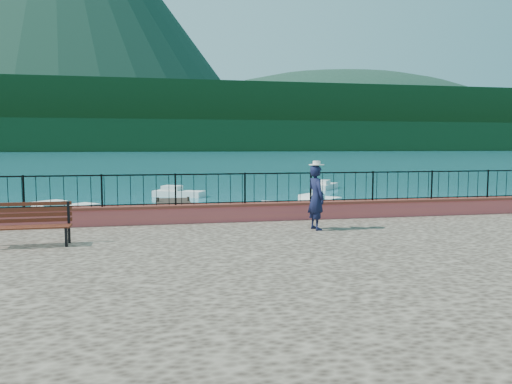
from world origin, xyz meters
name	(u,v)px	position (x,y,z in m)	size (l,w,h in m)	color
ground	(284,289)	(0.00, 0.00, 0.00)	(2000.00, 2000.00, 0.00)	#19596B
promenade	(399,372)	(0.00, -6.00, 0.60)	(30.00, 20.00, 1.20)	#332821
parapet	(254,212)	(0.00, 3.70, 1.49)	(28.00, 0.46, 0.58)	#BB4B43
railing	(254,188)	(0.00, 3.70, 2.25)	(27.00, 0.05, 0.95)	black
dock	(178,218)	(-2.00, 12.00, 0.15)	(2.00, 16.00, 0.30)	#2D231C
far_forest	(157,136)	(0.00, 300.00, 9.00)	(900.00, 60.00, 18.00)	black
foothills	(155,120)	(0.00, 360.00, 22.00)	(900.00, 120.00, 44.00)	black
volcano	(57,2)	(-120.00, 700.00, 190.00)	(560.00, 560.00, 380.00)	#142D23
companion_hill	(340,148)	(220.00, 560.00, 0.00)	(448.00, 384.00, 180.00)	#142D23
park_bench	(30,233)	(-6.12, 0.86, 1.51)	(1.89, 0.63, 1.05)	black
person	(316,197)	(1.42, 1.70, 2.14)	(0.68, 0.45, 1.87)	black
hat	(317,163)	(1.42, 1.70, 3.13)	(0.44, 0.44, 0.12)	silver
boat_0	(10,238)	(-8.13, 6.77, 0.40)	(4.17, 1.30, 0.80)	white
boat_1	(288,209)	(3.49, 12.24, 0.40)	(4.24, 1.30, 0.80)	silver
boat_2	(317,200)	(6.39, 16.22, 0.40)	(4.03, 1.30, 0.80)	silver
boat_3	(61,207)	(-7.93, 15.55, 0.40)	(4.16, 1.30, 0.80)	silver
boat_4	(179,191)	(-1.36, 23.56, 0.40)	(3.58, 1.30, 0.80)	silver
boat_5	(324,184)	(10.85, 27.41, 0.40)	(3.49, 1.30, 0.80)	silver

